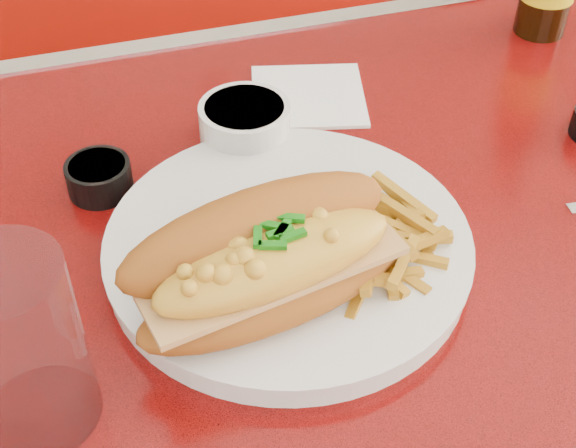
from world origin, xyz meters
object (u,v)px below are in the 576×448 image
object	(u,v)px
dinner_plate	(288,247)
mac_hoagie	(268,260)
booth_bench_far	(212,148)
fork	(365,245)
gravy_ramekin	(245,126)
diner_table	(375,357)
water_tumbler	(21,348)
sauce_cup_left	(99,176)

from	to	relation	value
dinner_plate	mac_hoagie	bearing A→B (deg)	-120.23
booth_bench_far	fork	distance (m)	0.97
booth_bench_far	fork	size ratio (longest dim) A/B	9.81
mac_hoagie	fork	bearing A→B (deg)	8.49
gravy_ramekin	diner_table	bearing A→B (deg)	-64.19
dinner_plate	water_tumbler	size ratio (longest dim) A/B	2.41
dinner_plate	fork	world-z (taller)	dinner_plate
diner_table	fork	xyz separation A→B (m)	(-0.03, -0.02, 0.18)
sauce_cup_left	water_tumbler	distance (m)	0.26
dinner_plate	fork	xyz separation A→B (m)	(0.06, -0.03, 0.01)
booth_bench_far	water_tumbler	xyz separation A→B (m)	(-0.31, -0.90, 0.56)
diner_table	sauce_cup_left	bearing A→B (deg)	147.16
fork	sauce_cup_left	world-z (taller)	sauce_cup_left
gravy_ramekin	sauce_cup_left	distance (m)	0.15
diner_table	mac_hoagie	world-z (taller)	mac_hoagie
booth_bench_far	mac_hoagie	world-z (taller)	booth_bench_far
booth_bench_far	sauce_cup_left	distance (m)	0.86
dinner_plate	sauce_cup_left	xyz separation A→B (m)	(-0.14, 0.14, 0.00)
gravy_ramekin	dinner_plate	bearing A→B (deg)	-92.22
fork	water_tumbler	size ratio (longest dim) A/B	0.84
diner_table	water_tumbler	distance (m)	0.40
diner_table	dinner_plate	distance (m)	0.20
booth_bench_far	fork	bearing A→B (deg)	-92.07
diner_table	gravy_ramekin	world-z (taller)	gravy_ramekin
gravy_ramekin	fork	bearing A→B (deg)	-74.18
booth_bench_far	dinner_plate	distance (m)	0.95
dinner_plate	fork	size ratio (longest dim) A/B	2.88
sauce_cup_left	water_tumbler	world-z (taller)	water_tumbler
dinner_plate	gravy_ramekin	world-z (taller)	gravy_ramekin
booth_bench_far	sauce_cup_left	xyz separation A→B (m)	(-0.23, -0.66, 0.50)
dinner_plate	mac_hoagie	size ratio (longest dim) A/B	1.46
sauce_cup_left	water_tumbler	xyz separation A→B (m)	(-0.07, -0.24, 0.06)
diner_table	mac_hoagie	xyz separation A→B (m)	(-0.12, -0.05, 0.23)
gravy_ramekin	water_tumbler	world-z (taller)	water_tumbler
booth_bench_far	mac_hoagie	size ratio (longest dim) A/B	4.97
diner_table	dinner_plate	world-z (taller)	dinner_plate
mac_hoagie	sauce_cup_left	bearing A→B (deg)	107.67
mac_hoagie	fork	distance (m)	0.11
diner_table	fork	bearing A→B (deg)	-151.26
diner_table	booth_bench_far	world-z (taller)	booth_bench_far
fork	dinner_plate	bearing A→B (deg)	38.95
gravy_ramekin	sauce_cup_left	bearing A→B (deg)	-171.30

